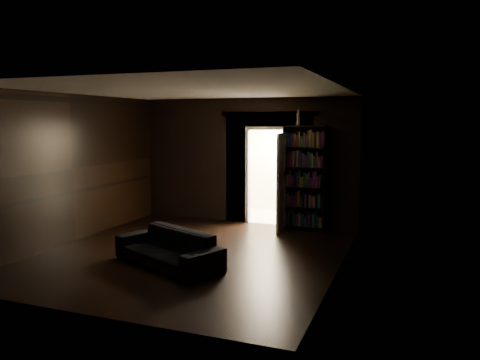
{
  "coord_description": "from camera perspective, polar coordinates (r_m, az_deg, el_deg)",
  "views": [
    {
      "loc": [
        3.54,
        -7.1,
        2.3
      ],
      "look_at": [
        0.54,
        0.9,
        1.21
      ],
      "focal_mm": 35.0,
      "sensor_mm": 36.0,
      "label": 1
    }
  ],
  "objects": [
    {
      "name": "bottles",
      "position": [
        11.41,
        7.95,
        4.63
      ],
      "size": [
        0.7,
        0.29,
        0.29
      ],
      "primitive_type": "cube",
      "rotation": [
        0.0,
        0.0,
        -0.29
      ],
      "color": "black",
      "rests_on": "refrigerator"
    },
    {
      "name": "figurine",
      "position": [
        9.86,
        7.11,
        7.56
      ],
      "size": [
        0.13,
        0.13,
        0.33
      ],
      "primitive_type": "cube",
      "rotation": [
        0.0,
        0.0,
        0.28
      ],
      "color": "silver",
      "rests_on": "bookshelf"
    },
    {
      "name": "ground",
      "position": [
        8.25,
        -5.76,
        -8.97
      ],
      "size": [
        5.5,
        5.5,
        0.0
      ],
      "primitive_type": "plane",
      "color": "black",
      "rests_on": "ground"
    },
    {
      "name": "kitchen_alcove",
      "position": [
        11.43,
        5.07,
        1.74
      ],
      "size": [
        2.2,
        1.8,
        2.6
      ],
      "color": "beige",
      "rests_on": "ground"
    },
    {
      "name": "bookshelf",
      "position": [
        9.96,
        7.87,
        0.26
      ],
      "size": [
        0.96,
        0.59,
        2.2
      ],
      "primitive_type": "cube",
      "rotation": [
        0.0,
        0.0,
        0.32
      ],
      "color": "black",
      "rests_on": "ground"
    },
    {
      "name": "refrigerator",
      "position": [
        11.48,
        8.15,
        -0.21
      ],
      "size": [
        0.77,
        0.71,
        1.65
      ],
      "primitive_type": "cube",
      "rotation": [
        0.0,
        0.0,
        0.04
      ],
      "color": "white",
      "rests_on": "ground"
    },
    {
      "name": "room_walls",
      "position": [
        8.92,
        -2.9,
        3.27
      ],
      "size": [
        5.02,
        5.61,
        2.84
      ],
      "color": "black",
      "rests_on": "ground"
    },
    {
      "name": "sofa",
      "position": [
        7.58,
        -8.78,
        -7.57
      ],
      "size": [
        2.11,
        1.55,
        0.74
      ],
      "primitive_type": "imported",
      "rotation": [
        0.0,
        0.0,
        -0.42
      ],
      "color": "black",
      "rests_on": "ground"
    },
    {
      "name": "door",
      "position": [
        9.83,
        5.25,
        -0.24
      ],
      "size": [
        0.05,
        0.85,
        2.05
      ],
      "primitive_type": "cube",
      "rotation": [
        0.0,
        0.0,
        1.57
      ],
      "color": "white",
      "rests_on": "ground"
    }
  ]
}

